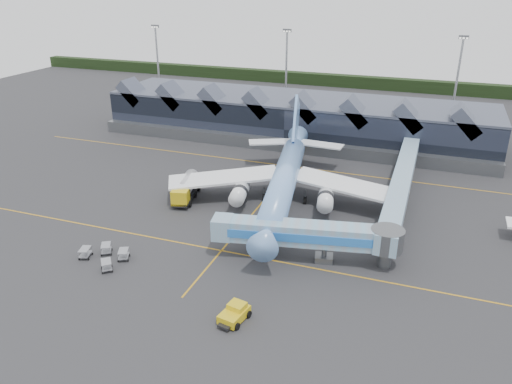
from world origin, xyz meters
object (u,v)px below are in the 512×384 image
(pushback_tug, at_px, (234,314))
(jet_bridge, at_px, (317,236))
(fuel_truck, at_px, (186,187))
(main_airliner, at_px, (285,177))

(pushback_tug, bearing_deg, jet_bridge, 80.98)
(jet_bridge, relative_size, pushback_tug, 5.64)
(fuel_truck, relative_size, pushback_tug, 2.45)
(main_airliner, height_order, jet_bridge, main_airliner)
(jet_bridge, xyz_separation_m, pushback_tug, (-5.60, -15.69, -3.05))
(fuel_truck, xyz_separation_m, pushback_tug, (20.74, -28.41, -1.23))
(fuel_truck, distance_m, pushback_tug, 35.20)
(main_airliner, bearing_deg, pushback_tug, -93.05)
(fuel_truck, bearing_deg, main_airliner, 1.37)
(fuel_truck, height_order, pushback_tug, fuel_truck)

